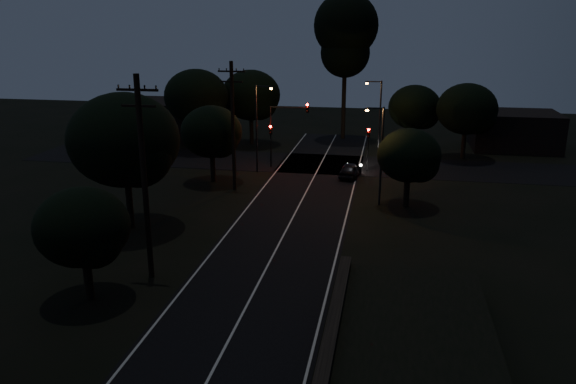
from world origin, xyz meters
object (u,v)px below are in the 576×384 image
(tall_pine, at_px, (346,34))
(signal_left, at_px, (271,138))
(signal_mast, at_px, (288,123))
(streetlight_a, at_px, (258,123))
(utility_pole_far, at_px, (233,124))
(streetlight_b, at_px, (378,115))
(utility_pole_mid, at_px, (144,176))
(signal_right, at_px, (368,142))
(streetlight_c, at_px, (379,149))
(car, at_px, (350,170))

(tall_pine, distance_m, signal_left, 18.48)
(signal_mast, distance_m, streetlight_a, 3.13)
(utility_pole_far, xyz_separation_m, streetlight_b, (11.31, 12.00, -0.85))
(utility_pole_mid, relative_size, signal_right, 2.68)
(utility_pole_far, distance_m, signal_left, 8.53)
(tall_pine, bearing_deg, signal_mast, -104.62)
(signal_left, distance_m, streetlight_b, 10.84)
(streetlight_c, xyz_separation_m, car, (-2.63, 7.69, -3.69))
(signal_left, distance_m, streetlight_c, 14.52)
(signal_left, bearing_deg, streetlight_a, -109.59)
(streetlight_a, bearing_deg, signal_mast, 39.77)
(streetlight_b, bearing_deg, streetlight_c, -87.86)
(car, bearing_deg, tall_pine, -75.25)
(utility_pole_mid, distance_m, signal_left, 25.19)
(utility_pole_far, distance_m, streetlight_b, 16.51)
(signal_left, bearing_deg, signal_mast, 0.13)
(signal_mast, height_order, streetlight_a, streetlight_a)
(utility_pole_mid, height_order, utility_pole_far, utility_pole_mid)
(utility_pole_mid, relative_size, car, 2.82)
(utility_pole_mid, distance_m, car, 25.00)
(signal_right, distance_m, signal_mast, 7.66)
(signal_right, relative_size, streetlight_a, 0.51)
(signal_left, xyz_separation_m, signal_right, (9.20, 0.00, 0.00))
(signal_right, bearing_deg, signal_left, 180.00)
(streetlight_a, relative_size, streetlight_c, 1.07)
(utility_pole_far, bearing_deg, car, 31.73)
(signal_right, distance_m, streetlight_c, 10.18)
(signal_left, xyz_separation_m, streetlight_a, (-0.71, -1.99, 1.80))
(tall_pine, relative_size, signal_right, 4.07)
(utility_pole_far, bearing_deg, streetlight_c, -9.60)
(streetlight_c, bearing_deg, tall_pine, 100.93)
(streetlight_c, bearing_deg, streetlight_b, 92.14)
(utility_pole_far, bearing_deg, streetlight_a, 83.41)
(utility_pole_mid, distance_m, utility_pole_far, 17.00)
(utility_pole_far, distance_m, car, 11.84)
(signal_left, relative_size, streetlight_c, 0.55)
(signal_mast, relative_size, streetlight_c, 0.83)
(utility_pole_mid, distance_m, streetlight_a, 23.04)
(utility_pole_mid, height_order, tall_pine, tall_pine)
(car, bearing_deg, streetlight_b, -100.95)
(utility_pole_far, height_order, signal_left, utility_pole_far)
(signal_mast, distance_m, streetlight_b, 9.15)
(signal_left, relative_size, signal_mast, 0.66)
(utility_pole_mid, bearing_deg, streetlight_b, 68.70)
(signal_right, height_order, car, signal_right)
(utility_pole_mid, bearing_deg, signal_right, 67.01)
(streetlight_c, bearing_deg, signal_left, 136.24)
(utility_pole_mid, distance_m, streetlight_b, 31.15)
(utility_pole_mid, height_order, streetlight_b, utility_pole_mid)
(signal_right, distance_m, streetlight_b, 4.45)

